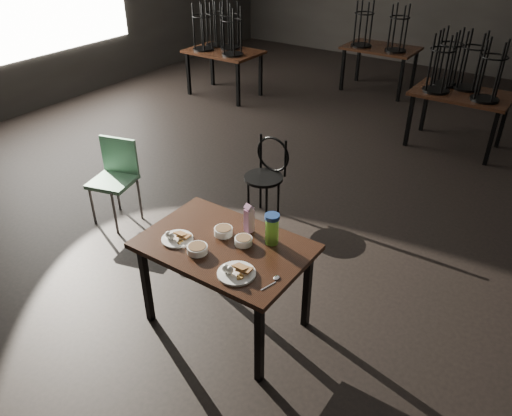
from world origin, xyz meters
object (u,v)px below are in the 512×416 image
Objects in this scene: water_bottle at (272,229)px; school_chair at (115,173)px; main_table at (225,253)px; juice_carton at (249,219)px; bentwood_chair at (267,171)px.

water_bottle is 2.17m from school_chair.
main_table is 0.30m from juice_carton.
juice_carton reaches higher than bentwood_chair.
school_chair is at bearing 169.25° from juice_carton.
water_bottle is at bearing -25.76° from school_chair.
bentwood_chair is at bearing 118.00° from juice_carton.
juice_carton is 0.99× the size of water_bottle.
juice_carton is 1.95m from school_chair.
juice_carton reaches higher than main_table.
bentwood_chair is at bearing 124.39° from water_bottle.
main_table is 1.44× the size of bentwood_chair.
bentwood_chair is (-0.64, 1.53, -0.18)m from main_table.
juice_carton is 0.27× the size of school_chair.
bentwood_chair is at bearing 22.69° from school_chair.
juice_carton is (0.05, 0.24, 0.19)m from main_table.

